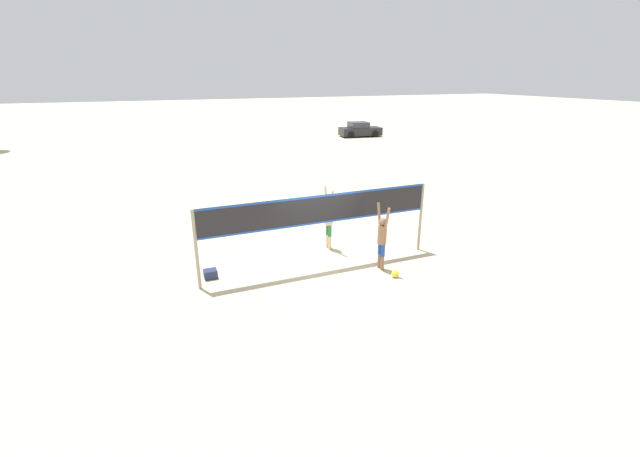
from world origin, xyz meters
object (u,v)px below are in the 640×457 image
parked_car_near (360,130)px  player_blocker (329,217)px  player_spiker (382,236)px  volleyball (395,274)px  volleyball_net (320,214)px  gear_bag (211,274)px

parked_car_near → player_blocker: bearing=-112.4°
player_spiker → volleyball: 1.21m
volleyball_net → player_spiker: bearing=-27.1°
player_blocker → volleyball_net: bearing=-33.9°
player_spiker → parked_car_near: bearing=-26.7°
player_blocker → parked_car_near: bearing=149.9°
volleyball_net → player_spiker: size_ratio=3.60×
volleyball → gear_bag: (-5.17, 2.12, 0.02)m
player_blocker → volleyball: (0.93, -2.88, -1.05)m
volleyball_net → gear_bag: 3.77m
volleyball_net → parked_car_near: volleyball_net is taller
player_blocker → parked_car_near: size_ratio=0.52×
gear_bag → parked_car_near: (18.85, 26.01, 0.50)m
volleyball_net → player_blocker: size_ratio=3.46×
volleyball → parked_car_near: (13.68, 28.13, 0.52)m
volleyball → parked_car_near: 31.29m
player_spiker → volleyball: player_spiker is taller
gear_bag → player_spiker: bearing=-15.8°
volleyball_net → volleyball: bearing=-40.7°
player_spiker → player_blocker: player_blocker is taller
player_spiker → volleyball_net: bearing=62.9°
volleyball_net → player_spiker: volleyball_net is taller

